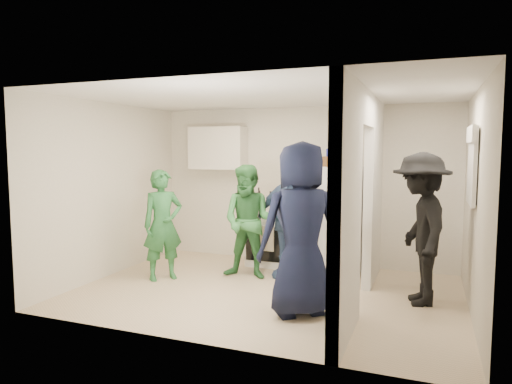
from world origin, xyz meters
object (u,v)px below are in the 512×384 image
Objects in this scene: yellow_cup_stack_top at (354,159)px; stove at (273,237)px; person_nook at (421,229)px; blue_bowl at (334,153)px; person_green_center at (249,222)px; person_denim at (288,219)px; fridge at (339,219)px; wicker_basket at (334,161)px; person_navy at (301,229)px; person_green_left at (163,225)px.

stove is at bearing 174.20° from yellow_cup_stack_top.
blue_bowl is at bearing -143.75° from person_nook.
person_nook is (2.29, -0.28, 0.09)m from person_green_center.
person_green_center is 0.96× the size of person_denim.
fridge is 0.87m from wicker_basket.
fridge is 0.87× the size of person_nook.
stove is 0.46× the size of person_navy.
fridge is 1.38m from person_green_center.
person_denim is at bearing -25.69° from person_green_left.
yellow_cup_stack_top is (1.28, -0.13, 1.25)m from stove.
wicker_basket is 2.12m from person_navy.
fridge is at bearing -144.82° from person_nook.
blue_bowl reaches higher than fridge.
person_green_left is 2.28m from person_navy.
stove is 0.58× the size of person_green_left.
stove is at bearing -178.81° from wicker_basket.
person_green_center is at bearing -94.60° from stove.
yellow_cup_stack_top reaches higher than person_denim.
stove is at bearing -178.81° from blue_bowl.
person_navy is at bearing -88.87° from blue_bowl.
stove is 0.57× the size of fridge.
person_denim reaches higher than fridge.
person_navy is (1.07, -1.15, 0.15)m from person_green_center.
fridge is 0.82× the size of person_navy.
person_green_left is 0.86× the size of person_nook.
yellow_cup_stack_top reaches higher than fridge.
blue_bowl is (0.00, 0.00, 0.13)m from wicker_basket.
person_denim is (0.44, -0.62, 0.39)m from stove.
yellow_cup_stack_top is 2.01m from person_navy.
wicker_basket is (0.96, 0.02, 1.20)m from stove.
blue_bowl is at bearing 1.19° from stove.
person_denim is 0.93× the size of person_nook.
wicker_basket reaches higher than person_green_left.
person_navy is at bearing -88.87° from wicker_basket.
person_green_center is 0.84× the size of person_navy.
person_green_center reaches higher than fridge.
person_navy is at bearing -56.06° from person_denim.
wicker_basket is 1.86m from person_nook.
stove is 2.53m from person_nook.
blue_bowl is 0.12× the size of person_navy.
yellow_cup_stack_top is at bearing -24.44° from fridge.
fridge is 6.56× the size of blue_bowl.
blue_bowl is 0.13× the size of person_nook.
person_nook is (1.79, -0.50, 0.06)m from person_denim.
yellow_cup_stack_top is 0.16× the size of person_green_left.
stove is at bearing -0.94° from person_green_left.
yellow_cup_stack_top is (0.32, -0.15, 0.05)m from wicker_basket.
blue_bowl is 1.65m from person_green_center.
person_nook is at bearing -41.88° from wicker_basket.
yellow_cup_stack_top is at bearing 23.27° from person_green_center.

